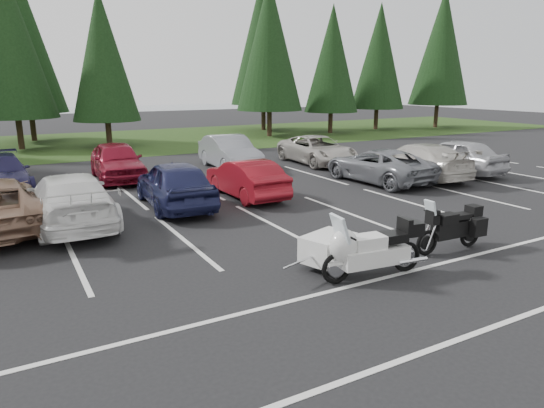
% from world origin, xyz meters
% --- Properties ---
extents(ground, '(120.00, 120.00, 0.00)m').
position_xyz_m(ground, '(0.00, 0.00, 0.00)').
color(ground, black).
rests_on(ground, ground).
extents(grass_strip, '(80.00, 16.00, 0.01)m').
position_xyz_m(grass_strip, '(0.00, 24.00, 0.01)').
color(grass_strip, '#1A3511').
rests_on(grass_strip, ground).
extents(lake_water, '(70.00, 50.00, 0.02)m').
position_xyz_m(lake_water, '(4.00, 55.00, 0.00)').
color(lake_water, slate).
rests_on(lake_water, ground).
extents(stall_markings, '(32.00, 16.00, 0.01)m').
position_xyz_m(stall_markings, '(0.00, 2.00, 0.00)').
color(stall_markings, silver).
rests_on(stall_markings, ground).
extents(conifer_4, '(4.80, 4.80, 11.17)m').
position_xyz_m(conifer_4, '(-5.00, 22.90, 6.53)').
color(conifer_4, '#332316').
rests_on(conifer_4, ground).
extents(conifer_5, '(4.14, 4.14, 9.63)m').
position_xyz_m(conifer_5, '(0.00, 21.60, 5.63)').
color(conifer_5, '#332316').
rests_on(conifer_5, ground).
extents(conifer_6, '(4.93, 4.93, 11.48)m').
position_xyz_m(conifer_6, '(12.00, 22.10, 6.71)').
color(conifer_6, '#332316').
rests_on(conifer_6, ground).
extents(conifer_7, '(4.27, 4.27, 9.94)m').
position_xyz_m(conifer_7, '(17.50, 21.80, 5.81)').
color(conifer_7, '#332316').
rests_on(conifer_7, ground).
extents(conifer_8, '(4.53, 4.53, 10.56)m').
position_xyz_m(conifer_8, '(23.00, 22.60, 6.17)').
color(conifer_8, '#332316').
rests_on(conifer_8, ground).
extents(conifer_9, '(5.19, 5.19, 12.10)m').
position_xyz_m(conifer_9, '(29.00, 21.30, 7.07)').
color(conifer_9, '#332316').
rests_on(conifer_9, ground).
extents(conifer_back_b, '(4.97, 4.97, 11.58)m').
position_xyz_m(conifer_back_b, '(-4.00, 27.50, 6.77)').
color(conifer_back_b, '#332316').
rests_on(conifer_back_b, ground).
extents(conifer_back_c, '(5.50, 5.50, 12.81)m').
position_xyz_m(conifer_back_c, '(14.00, 26.80, 7.49)').
color(conifer_back_c, '#332316').
rests_on(conifer_back_c, ground).
extents(car_near_3, '(2.12, 5.20, 1.51)m').
position_xyz_m(car_near_3, '(-4.54, 3.84, 0.75)').
color(car_near_3, white).
rests_on(car_near_3, ground).
extents(car_near_4, '(2.14, 4.72, 1.57)m').
position_xyz_m(car_near_4, '(-1.27, 4.46, 0.79)').
color(car_near_4, '#1C1F47').
rests_on(car_near_4, ground).
extents(car_near_5, '(1.49, 4.13, 1.35)m').
position_xyz_m(car_near_5, '(1.40, 4.63, 0.68)').
color(car_near_5, maroon).
rests_on(car_near_5, ground).
extents(car_near_6, '(2.52, 5.04, 1.37)m').
position_xyz_m(car_near_6, '(7.36, 4.40, 0.69)').
color(car_near_6, slate).
rests_on(car_near_6, ground).
extents(car_near_7, '(2.40, 5.27, 1.50)m').
position_xyz_m(car_near_7, '(9.40, 4.26, 0.75)').
color(car_near_7, '#BAB5AB').
rests_on(car_near_7, ground).
extents(car_near_8, '(2.12, 4.70, 1.57)m').
position_xyz_m(car_near_8, '(11.68, 4.26, 0.78)').
color(car_near_8, '#A6A6AB').
rests_on(car_near_8, ground).
extents(car_far_1, '(2.22, 4.85, 1.38)m').
position_xyz_m(car_far_1, '(-6.23, 9.82, 0.69)').
color(car_far_1, '#1C193F').
rests_on(car_far_1, ground).
extents(car_far_2, '(2.12, 4.74, 1.58)m').
position_xyz_m(car_far_2, '(-1.91, 10.15, 0.79)').
color(car_far_2, maroon).
rests_on(car_far_2, ground).
extents(car_far_3, '(1.95, 4.85, 1.57)m').
position_xyz_m(car_far_3, '(3.31, 10.25, 0.78)').
color(car_far_3, gray).
rests_on(car_far_3, ground).
extents(car_far_4, '(2.53, 5.11, 1.39)m').
position_xyz_m(car_far_4, '(7.81, 9.51, 0.70)').
color(car_far_4, '#ABA59D').
rests_on(car_far_4, ground).
extents(touring_motorcycle, '(2.72, 1.12, 1.46)m').
position_xyz_m(touring_motorcycle, '(0.42, -3.34, 0.73)').
color(touring_motorcycle, silver).
rests_on(touring_motorcycle, ground).
extents(cargo_trailer, '(1.89, 1.43, 0.77)m').
position_xyz_m(cargo_trailer, '(-0.08, -2.43, 0.39)').
color(cargo_trailer, silver).
rests_on(cargo_trailer, ground).
extents(adventure_motorcycle, '(2.28, 0.88, 1.37)m').
position_xyz_m(adventure_motorcycle, '(3.14, -2.95, 0.68)').
color(adventure_motorcycle, black).
rests_on(adventure_motorcycle, ground).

